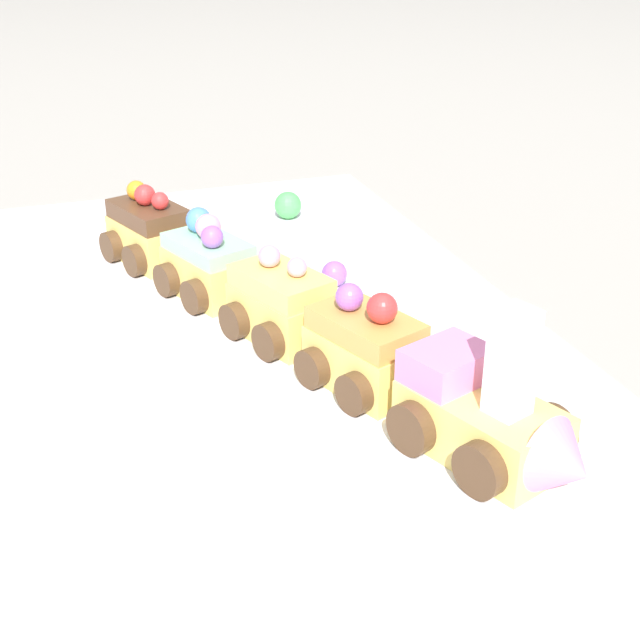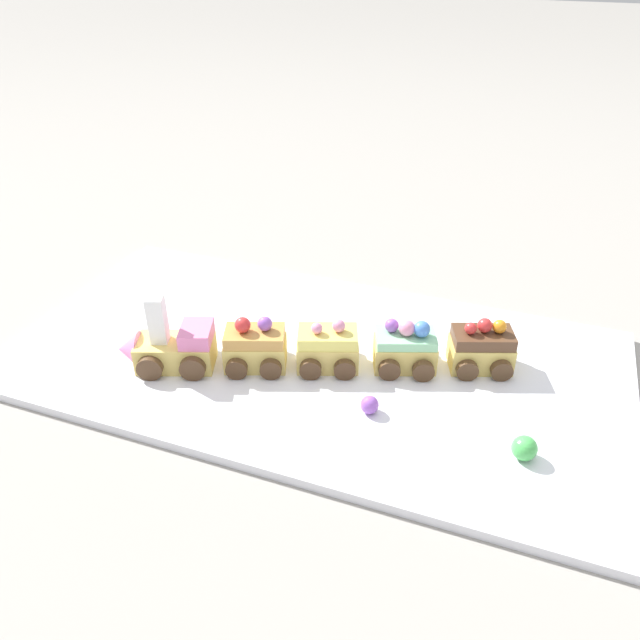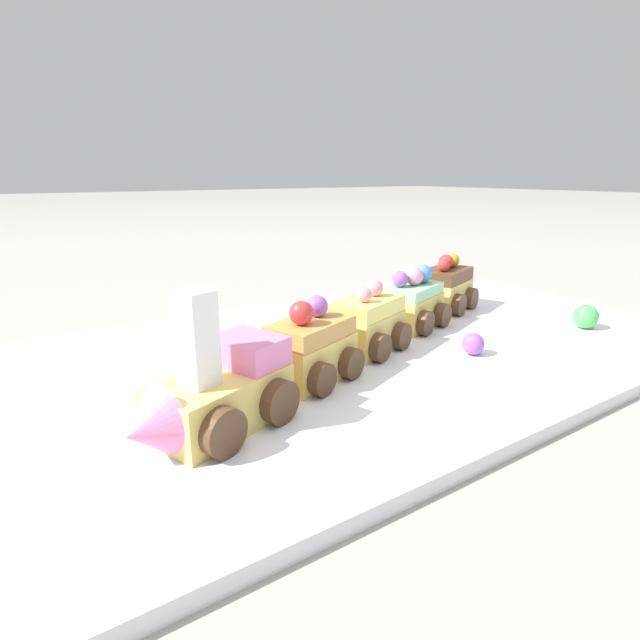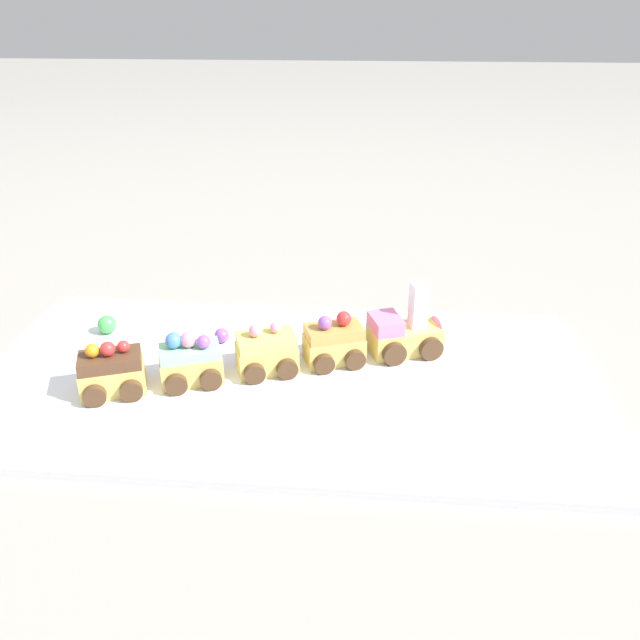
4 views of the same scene
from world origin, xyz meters
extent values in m
plane|color=gray|center=(0.00, 0.00, 0.00)|extent=(10.00, 10.00, 0.00)
cube|color=white|center=(0.00, 0.00, 0.01)|extent=(0.79, 0.41, 0.01)
cube|color=#EACC66|center=(0.16, 0.08, 0.03)|extent=(0.11, 0.08, 0.04)
cube|color=pink|center=(0.13, 0.07, 0.06)|extent=(0.05, 0.06, 0.02)
cone|color=pink|center=(0.21, 0.10, 0.04)|extent=(0.04, 0.05, 0.05)
cube|color=white|center=(0.17, 0.08, 0.06)|extent=(0.03, 0.03, 0.02)
cube|color=white|center=(0.17, 0.08, 0.08)|extent=(0.03, 0.03, 0.02)
cube|color=white|center=(0.17, 0.08, 0.10)|extent=(0.03, 0.03, 0.02)
cylinder|color=#4C331E|center=(0.19, 0.06, 0.03)|extent=(0.03, 0.02, 0.03)
cylinder|color=#4C331E|center=(0.17, 0.12, 0.03)|extent=(0.03, 0.02, 0.03)
cylinder|color=#4C331E|center=(0.14, 0.04, 0.03)|extent=(0.03, 0.02, 0.03)
cylinder|color=#4C331E|center=(0.12, 0.10, 0.03)|extent=(0.03, 0.02, 0.03)
cube|color=#EACC66|center=(0.06, 0.04, 0.03)|extent=(0.09, 0.07, 0.04)
cube|color=#CC9347|center=(0.06, 0.04, 0.06)|extent=(0.08, 0.07, 0.02)
sphere|color=#9956C6|center=(0.05, 0.04, 0.07)|extent=(0.02, 0.02, 0.02)
sphere|color=red|center=(0.07, 0.05, 0.07)|extent=(0.03, 0.03, 0.02)
cylinder|color=#4C331E|center=(0.09, 0.02, 0.03)|extent=(0.03, 0.02, 0.03)
cylinder|color=#4C331E|center=(0.07, 0.08, 0.03)|extent=(0.03, 0.02, 0.03)
cylinder|color=#4C331E|center=(0.05, 0.01, 0.03)|extent=(0.03, 0.02, 0.03)
cylinder|color=#4C331E|center=(0.03, 0.06, 0.03)|extent=(0.03, 0.02, 0.03)
cube|color=#EACC66|center=(-0.02, 0.01, 0.03)|extent=(0.09, 0.07, 0.04)
cube|color=#EFE066|center=(-0.02, 0.01, 0.06)|extent=(0.08, 0.07, 0.02)
sphere|color=pink|center=(-0.04, 0.01, 0.07)|extent=(0.02, 0.02, 0.02)
sphere|color=pink|center=(-0.01, 0.02, 0.07)|extent=(0.02, 0.02, 0.01)
cylinder|color=#4C331E|center=(0.01, -0.01, 0.03)|extent=(0.03, 0.02, 0.03)
cylinder|color=#4C331E|center=(-0.01, 0.05, 0.03)|extent=(0.03, 0.02, 0.03)
cylinder|color=#4C331E|center=(-0.03, -0.02, 0.03)|extent=(0.03, 0.02, 0.03)
cylinder|color=#4C331E|center=(-0.05, 0.03, 0.03)|extent=(0.03, 0.02, 0.03)
cube|color=#EACC66|center=(-0.12, -0.02, 0.03)|extent=(0.09, 0.07, 0.04)
cube|color=#93DBA3|center=(-0.12, -0.02, 0.05)|extent=(0.08, 0.07, 0.01)
sphere|color=#4C84E0|center=(-0.13, -0.02, 0.07)|extent=(0.03, 0.03, 0.02)
sphere|color=pink|center=(-0.12, -0.02, 0.07)|extent=(0.03, 0.03, 0.02)
sphere|color=#9956C6|center=(-0.10, -0.02, 0.07)|extent=(0.02, 0.02, 0.02)
cylinder|color=#4C331E|center=(-0.09, -0.04, 0.03)|extent=(0.03, 0.02, 0.03)
cylinder|color=#4C331E|center=(-0.10, 0.01, 0.03)|extent=(0.03, 0.02, 0.03)
cylinder|color=#4C331E|center=(-0.13, -0.05, 0.03)|extent=(0.03, 0.02, 0.03)
cylinder|color=#4C331E|center=(-0.14, 0.00, 0.03)|extent=(0.03, 0.02, 0.03)
cube|color=#EACC66|center=(-0.21, -0.05, 0.03)|extent=(0.09, 0.07, 0.04)
cube|color=brown|center=(-0.21, -0.05, 0.06)|extent=(0.08, 0.07, 0.02)
sphere|color=orange|center=(-0.22, -0.06, 0.07)|extent=(0.02, 0.02, 0.02)
sphere|color=red|center=(-0.21, -0.06, 0.07)|extent=(0.02, 0.02, 0.02)
sphere|color=red|center=(-0.19, -0.05, 0.07)|extent=(0.02, 0.02, 0.02)
cylinder|color=#4C331E|center=(-0.18, -0.07, 0.03)|extent=(0.03, 0.02, 0.03)
cylinder|color=#4C331E|center=(-0.20, -0.02, 0.03)|extent=(0.03, 0.02, 0.03)
cylinder|color=#4C331E|center=(-0.22, -0.09, 0.03)|extent=(0.03, 0.02, 0.03)
cylinder|color=#4C331E|center=(-0.24, -0.04, 0.03)|extent=(0.03, 0.02, 0.03)
sphere|color=#9956C6|center=(-0.10, 0.08, 0.02)|extent=(0.02, 0.02, 0.02)
sphere|color=#4CBC56|center=(-0.27, 0.09, 0.03)|extent=(0.03, 0.03, 0.03)
camera|label=1|loc=(0.54, -0.15, 0.31)|focal=50.00mm
camera|label=2|loc=(-0.24, 0.62, 0.49)|focal=35.00mm
camera|label=3|loc=(0.28, 0.38, 0.18)|focal=28.00mm
camera|label=4|loc=(0.11, -0.68, 0.45)|focal=35.00mm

